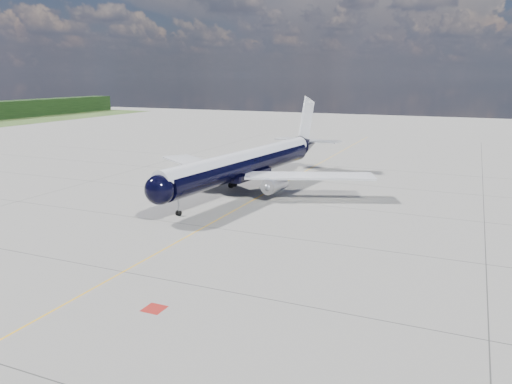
% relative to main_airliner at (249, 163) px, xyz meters
% --- Properties ---
extents(ground, '(320.00, 320.00, 0.00)m').
position_rel_main_airliner_xyz_m(ground, '(3.28, 0.19, -4.21)').
color(ground, '#99958E').
rests_on(ground, ground).
extents(taxiway_centerline, '(0.16, 160.00, 0.01)m').
position_rel_main_airliner_xyz_m(taxiway_centerline, '(3.28, -4.81, -4.21)').
color(taxiway_centerline, '#FFB50D').
rests_on(taxiway_centerline, ground).
extents(red_marking, '(1.60, 1.60, 0.01)m').
position_rel_main_airliner_xyz_m(red_marking, '(10.08, -39.81, -4.21)').
color(red_marking, maroon).
rests_on(red_marking, ground).
extents(main_airliner, '(38.34, 46.95, 13.57)m').
position_rel_main_airliner_xyz_m(main_airliner, '(0.00, 0.00, 0.00)').
color(main_airliner, black).
rests_on(main_airliner, ground).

